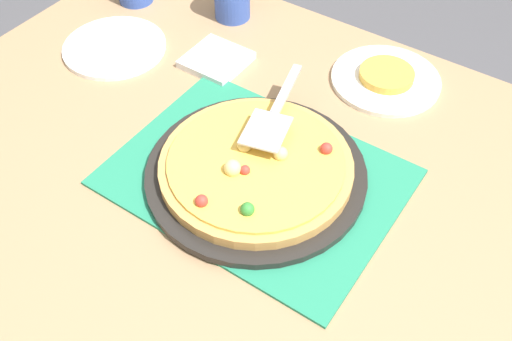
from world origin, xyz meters
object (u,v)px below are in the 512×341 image
object	(u,v)px
napkin_stack	(216,60)
pizza_pan	(256,173)
plate_near_left	(386,80)
pizza_server	(275,112)
served_slice_left	(387,75)
plate_side	(115,47)
pizza	(256,165)

from	to	relation	value
napkin_stack	pizza_pan	bearing A→B (deg)	138.63
napkin_stack	plate_near_left	bearing A→B (deg)	-155.78
pizza_server	pizza_pan	bearing A→B (deg)	104.47
served_slice_left	pizza_server	xyz separation A→B (m)	(0.09, 0.27, 0.05)
plate_side	served_slice_left	distance (m)	0.58
pizza_pan	pizza_server	world-z (taller)	pizza_server
pizza_server	napkin_stack	distance (m)	0.26
napkin_stack	pizza_server	bearing A→B (deg)	150.95
plate_near_left	plate_side	xyz separation A→B (m)	(0.53, 0.23, 0.00)
plate_side	pizza_server	world-z (taller)	pizza_server
pizza_pan	served_slice_left	bearing A→B (deg)	-100.98
pizza_pan	plate_side	world-z (taller)	pizza_pan
pizza	plate_near_left	size ratio (longest dim) A/B	1.50
served_slice_left	pizza_pan	bearing A→B (deg)	79.02
pizza_server	napkin_stack	xyz separation A→B (m)	(0.22, -0.12, -0.06)
pizza_pan	plate_near_left	xyz separation A→B (m)	(-0.07, -0.36, -0.01)
plate_near_left	pizza_server	xyz separation A→B (m)	(0.09, 0.27, 0.06)
pizza	plate_near_left	distance (m)	0.37
plate_near_left	pizza_pan	bearing A→B (deg)	79.02
plate_near_left	served_slice_left	bearing A→B (deg)	0.00
plate_near_left	plate_side	distance (m)	0.58
napkin_stack	plate_side	bearing A→B (deg)	21.80
pizza_server	pizza	bearing A→B (deg)	104.53
plate_near_left	pizza_server	size ratio (longest dim) A/B	0.94
pizza_pan	plate_side	size ratio (longest dim) A/B	1.73
pizza_pan	plate_side	bearing A→B (deg)	-16.43
served_slice_left	pizza	bearing A→B (deg)	79.07
plate_near_left	plate_side	bearing A→B (deg)	23.27
pizza	pizza_server	size ratio (longest dim) A/B	1.41
pizza	napkin_stack	bearing A→B (deg)	-41.41
pizza	plate_near_left	bearing A→B (deg)	-100.93
pizza	napkin_stack	world-z (taller)	pizza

